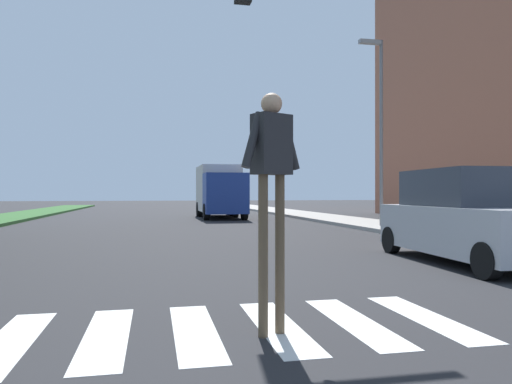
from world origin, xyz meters
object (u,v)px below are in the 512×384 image
at_px(street_lamp_right, 379,116).
at_px(pedestrian_performer, 272,173).
at_px(truck_box_delivery, 220,190).
at_px(suv_crossing, 467,218).
at_px(sedan_midblock, 219,204).

relative_size(street_lamp_right, pedestrian_performer, 3.01).
bearing_deg(truck_box_delivery, street_lamp_right, -63.62).
distance_m(suv_crossing, truck_box_delivery, 19.45).
distance_m(pedestrian_performer, sedan_midblock, 25.54).
bearing_deg(truck_box_delivery, sedan_midblock, 84.82).
xyz_separation_m(suv_crossing, sedan_midblock, (-2.44, 21.19, -0.15)).
xyz_separation_m(street_lamp_right, pedestrian_performer, (-7.74, -13.19, -2.93)).
bearing_deg(pedestrian_performer, truck_box_delivery, 83.53).
bearing_deg(pedestrian_performer, suv_crossing, 38.39).
height_order(street_lamp_right, pedestrian_performer, street_lamp_right).
xyz_separation_m(street_lamp_right, sedan_midblock, (-4.91, 12.18, -3.82)).
height_order(suv_crossing, sedan_midblock, suv_crossing).
xyz_separation_m(street_lamp_right, truck_box_delivery, (-5.08, 10.25, -2.96)).
relative_size(sedan_midblock, truck_box_delivery, 0.67).
distance_m(sedan_midblock, truck_box_delivery, 2.12).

